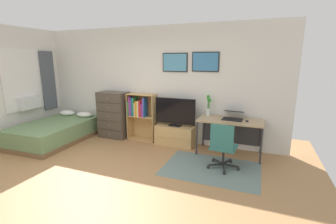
% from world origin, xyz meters
% --- Properties ---
extents(ground_plane, '(7.20, 7.20, 0.00)m').
position_xyz_m(ground_plane, '(0.00, 0.00, 0.00)').
color(ground_plane, '#A87A4C').
extents(wall_back_with_posters, '(6.12, 0.09, 2.70)m').
position_xyz_m(wall_back_with_posters, '(0.01, 2.43, 1.36)').
color(wall_back_with_posters, silver).
rests_on(wall_back_with_posters, ground_plane).
extents(area_rug, '(1.70, 1.20, 0.01)m').
position_xyz_m(area_rug, '(1.67, 1.24, 0.00)').
color(area_rug, slate).
rests_on(area_rug, ground_plane).
extents(bed, '(1.37, 2.06, 0.58)m').
position_xyz_m(bed, '(-2.17, 1.37, 0.23)').
color(bed, brown).
rests_on(bed, ground_plane).
extents(dresser, '(0.74, 0.46, 1.15)m').
position_xyz_m(dresser, '(-1.01, 2.15, 0.58)').
color(dresser, '#4C4238').
rests_on(dresser, ground_plane).
extents(bookshelf, '(0.70, 0.30, 1.13)m').
position_xyz_m(bookshelf, '(-0.29, 2.22, 0.69)').
color(bookshelf, tan).
rests_on(bookshelf, ground_plane).
extents(tv_stand, '(0.88, 0.41, 0.46)m').
position_xyz_m(tv_stand, '(0.64, 2.17, 0.23)').
color(tv_stand, tan).
rests_on(tv_stand, ground_plane).
extents(television, '(0.95, 0.16, 0.64)m').
position_xyz_m(television, '(0.64, 2.15, 0.78)').
color(television, black).
rests_on(television, tv_stand).
extents(desk, '(1.30, 0.63, 0.74)m').
position_xyz_m(desk, '(1.87, 2.13, 0.61)').
color(desk, tan).
rests_on(desk, ground_plane).
extents(office_chair, '(0.57, 0.58, 0.86)m').
position_xyz_m(office_chair, '(1.86, 1.28, 0.46)').
color(office_chair, '#232326').
rests_on(office_chair, ground_plane).
extents(laptop, '(0.42, 0.45, 0.17)m').
position_xyz_m(laptop, '(1.91, 2.16, 0.81)').
color(laptop, black).
rests_on(laptop, desk).
extents(computer_mouse, '(0.06, 0.10, 0.03)m').
position_xyz_m(computer_mouse, '(2.20, 2.02, 0.76)').
color(computer_mouse, '#262628').
rests_on(computer_mouse, desk).
extents(bamboo_vase, '(0.11, 0.10, 0.45)m').
position_xyz_m(bamboo_vase, '(1.37, 2.26, 0.97)').
color(bamboo_vase, silver).
rests_on(bamboo_vase, desk).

